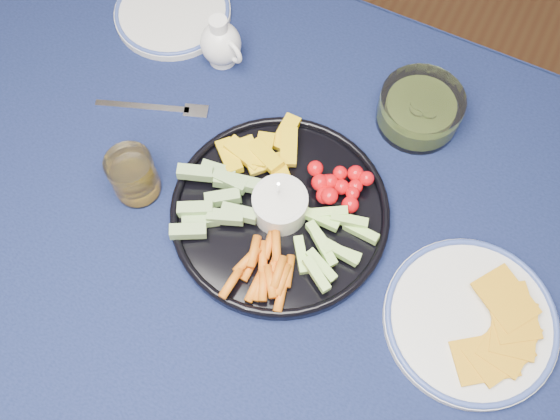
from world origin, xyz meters
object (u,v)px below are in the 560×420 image
at_px(cheese_plate, 471,320).
at_px(juice_tumbler, 134,177).
at_px(dining_table, 198,243).
at_px(creamer_pitcher, 221,43).
at_px(crudite_platter, 278,210).
at_px(pickle_bowl, 419,110).
at_px(side_plate_extra, 173,12).

relative_size(cheese_plate, juice_tumbler, 2.91).
xyz_separation_m(dining_table, juice_tumbler, (-0.10, 0.01, 0.13)).
height_order(creamer_pitcher, cheese_plate, creamer_pitcher).
xyz_separation_m(crudite_platter, pickle_bowl, (0.13, 0.26, 0.01)).
bearing_deg(cheese_plate, creamer_pitcher, 155.27).
xyz_separation_m(cheese_plate, juice_tumbler, (-0.54, -0.03, 0.02)).
relative_size(pickle_bowl, juice_tumbler, 1.59).
distance_m(juice_tumbler, side_plate_extra, 0.36).
distance_m(crudite_platter, juice_tumbler, 0.23).
height_order(dining_table, pickle_bowl, pickle_bowl).
distance_m(creamer_pitcher, side_plate_extra, 0.14).
bearing_deg(dining_table, creamer_pitcher, 110.35).
relative_size(creamer_pitcher, side_plate_extra, 0.46).
bearing_deg(dining_table, side_plate_extra, 125.04).
relative_size(juice_tumbler, side_plate_extra, 0.41).
distance_m(crudite_platter, creamer_pitcher, 0.32).
relative_size(creamer_pitcher, cheese_plate, 0.39).
distance_m(crudite_platter, side_plate_extra, 0.45).
relative_size(crudite_platter, side_plate_extra, 1.60).
height_order(crudite_platter, juice_tumbler, crudite_platter).
height_order(creamer_pitcher, juice_tumbler, creamer_pitcher).
bearing_deg(crudite_platter, pickle_bowl, 64.39).
bearing_deg(cheese_plate, dining_table, -174.10).
height_order(creamer_pitcher, pickle_bowl, creamer_pitcher).
bearing_deg(side_plate_extra, pickle_bowl, -1.25).
bearing_deg(cheese_plate, pickle_bowl, 124.29).
bearing_deg(pickle_bowl, cheese_plate, -55.71).
height_order(pickle_bowl, cheese_plate, pickle_bowl).
height_order(dining_table, cheese_plate, cheese_plate).
xyz_separation_m(dining_table, pickle_bowl, (0.24, 0.33, 0.12)).
bearing_deg(side_plate_extra, juice_tumbler, -67.58).
relative_size(crudite_platter, pickle_bowl, 2.47).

